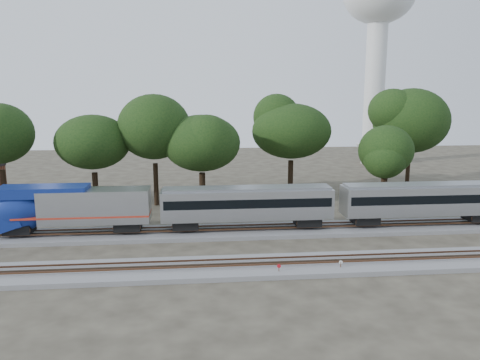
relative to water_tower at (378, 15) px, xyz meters
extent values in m
plane|color=#383328|center=(-31.21, -51.09, -28.85)|extent=(160.00, 160.00, 0.00)
cube|color=slate|center=(-31.21, -45.09, -28.65)|extent=(160.00, 5.00, 0.40)
cube|color=brown|center=(-31.21, -45.81, -28.20)|extent=(160.00, 0.08, 0.15)
cube|color=brown|center=(-31.21, -44.37, -28.20)|extent=(160.00, 0.08, 0.15)
cube|color=slate|center=(-31.21, -55.09, -28.65)|extent=(160.00, 5.00, 0.40)
cube|color=brown|center=(-31.21, -55.81, -28.20)|extent=(160.00, 0.08, 0.15)
cube|color=brown|center=(-31.21, -54.37, -28.20)|extent=(160.00, 0.08, 0.15)
cube|color=#AAADB1|center=(-45.55, -45.09, -25.57)|extent=(10.62, 3.01, 3.31)
ellipsoid|color=navy|center=(-53.17, -45.09, -25.82)|extent=(5.41, 3.13, 4.61)
cube|color=navy|center=(-50.46, -45.09, -24.02)|extent=(8.52, 2.95, 1.00)
cube|color=black|center=(-52.67, -45.09, -24.82)|extent=(0.45, 2.30, 1.31)
cube|color=#B02D1B|center=(-46.76, -45.09, -26.42)|extent=(13.03, 3.05, 0.18)
cube|color=black|center=(-53.02, -45.09, -27.67)|extent=(2.61, 2.20, 0.90)
cube|color=black|center=(-42.50, -45.09, -27.67)|extent=(2.61, 2.20, 0.90)
cube|color=#AAADB1|center=(-30.43, -45.09, -25.72)|extent=(17.43, 3.01, 3.01)
cube|color=black|center=(-30.43, -45.09, -25.42)|extent=(16.83, 3.06, 0.90)
cube|color=gray|center=(-30.43, -45.09, -24.17)|extent=(17.03, 2.40, 0.35)
cube|color=black|center=(-36.74, -45.09, -27.67)|extent=(2.61, 2.20, 0.90)
cube|color=black|center=(-24.11, -45.09, -27.67)|extent=(2.61, 2.20, 0.90)
cube|color=#AAADB1|center=(-11.59, -45.09, -25.72)|extent=(17.43, 3.01, 3.01)
cube|color=black|center=(-11.59, -45.09, -25.42)|extent=(16.83, 3.06, 0.90)
cube|color=gray|center=(-11.59, -45.09, -24.17)|extent=(17.03, 2.40, 0.35)
cube|color=black|center=(-17.90, -45.09, -27.67)|extent=(2.61, 2.20, 0.90)
cube|color=black|center=(-5.28, -45.09, -27.67)|extent=(2.61, 2.20, 0.90)
cylinder|color=#512D19|center=(-29.20, -56.74, -28.41)|extent=(0.06, 0.06, 0.88)
cylinder|color=red|center=(-29.20, -56.74, -28.02)|extent=(0.31, 0.08, 0.31)
cylinder|color=#512D19|center=(-24.06, -56.37, -28.42)|extent=(0.06, 0.06, 0.87)
cylinder|color=silver|center=(-24.06, -56.37, -28.03)|extent=(0.31, 0.05, 0.31)
cube|color=#512D19|center=(-23.18, -56.27, -28.70)|extent=(0.55, 0.40, 0.30)
cylinder|color=silver|center=(0.00, 0.00, -14.94)|extent=(3.97, 3.97, 27.82)
cone|color=silver|center=(0.00, 0.00, -26.87)|extent=(6.36, 6.36, 3.97)
cylinder|color=black|center=(-58.78, -33.41, -26.29)|extent=(0.70, 0.70, 5.13)
cylinder|color=black|center=(-48.16, -32.50, -26.62)|extent=(0.70, 0.70, 4.47)
ellipsoid|color=black|center=(-48.16, -32.50, -20.54)|extent=(8.44, 8.44, 7.17)
cylinder|color=black|center=(-40.71, -31.79, -26.14)|extent=(0.70, 0.70, 5.42)
ellipsoid|color=black|center=(-40.71, -31.79, -18.79)|extent=(10.22, 10.22, 8.68)
cylinder|color=black|center=(-34.81, -33.34, -26.67)|extent=(0.70, 0.70, 4.38)
ellipsoid|color=black|center=(-34.81, -33.34, -20.73)|extent=(8.25, 8.25, 7.01)
cylinder|color=black|center=(-22.22, -27.10, -26.43)|extent=(0.70, 0.70, 4.84)
ellipsoid|color=black|center=(-22.22, -27.10, -19.86)|extent=(9.13, 9.13, 7.76)
cylinder|color=black|center=(-10.47, -31.96, -27.04)|extent=(0.70, 0.70, 3.64)
ellipsoid|color=black|center=(-10.47, -31.96, -22.10)|extent=(6.86, 6.86, 5.83)
cylinder|color=black|center=(-3.15, -23.35, -26.14)|extent=(0.70, 0.70, 5.43)
ellipsoid|color=black|center=(-3.15, -23.35, -18.78)|extent=(10.23, 10.23, 8.70)
camera|label=1|loc=(-35.65, -91.31, -14.43)|focal=35.00mm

